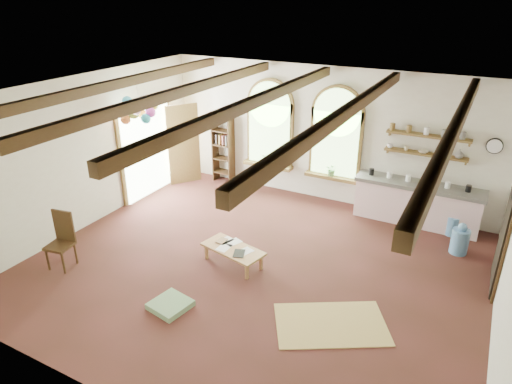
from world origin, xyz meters
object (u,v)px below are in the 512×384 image
Objects in this scene: side_chair at (62,251)px; balloon_cluster at (139,110)px; kitchen_counter at (417,203)px; coffee_table at (233,250)px.

side_chair is 0.94× the size of balloon_cluster.
kitchen_counter is 2.08× the size of coffee_table.
balloon_cluster is (-3.00, 1.17, 2.05)m from coffee_table.
kitchen_counter is at bearing 50.75° from coffee_table.
kitchen_counter is 2.35× the size of balloon_cluster.
side_chair reaches higher than coffee_table.
coffee_table is 1.13× the size of balloon_cluster.
side_chair is (-5.46, -4.84, -0.17)m from kitchen_counter.
coffee_table is at bearing 29.12° from side_chair.
kitchen_counter reaches higher than coffee_table.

